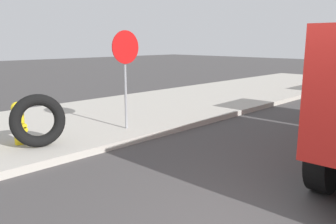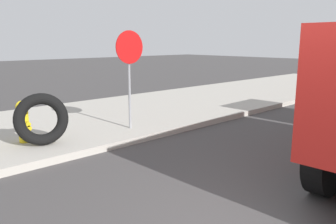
% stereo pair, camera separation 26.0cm
% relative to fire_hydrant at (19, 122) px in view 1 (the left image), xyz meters
% --- Properties ---
extents(sidewalk_curb, '(36.00, 5.00, 0.15)m').
position_rel_fire_hydrant_xyz_m(sidewalk_curb, '(0.70, 1.20, -0.54)').
color(sidewalk_curb, '#ADA89E').
rests_on(sidewalk_curb, ground).
extents(fire_hydrant, '(0.25, 0.57, 0.87)m').
position_rel_fire_hydrant_xyz_m(fire_hydrant, '(0.00, 0.00, 0.00)').
color(fire_hydrant, yellow).
rests_on(fire_hydrant, sidewalk_curb).
extents(loose_tire, '(1.09, 0.59, 1.06)m').
position_rel_fire_hydrant_xyz_m(loose_tire, '(0.19, -0.46, 0.07)').
color(loose_tire, black).
rests_on(loose_tire, sidewalk_curb).
extents(stop_sign, '(0.76, 0.08, 2.30)m').
position_rel_fire_hydrant_xyz_m(stop_sign, '(2.32, -0.55, 1.14)').
color(stop_sign, gray).
rests_on(stop_sign, sidewalk_curb).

